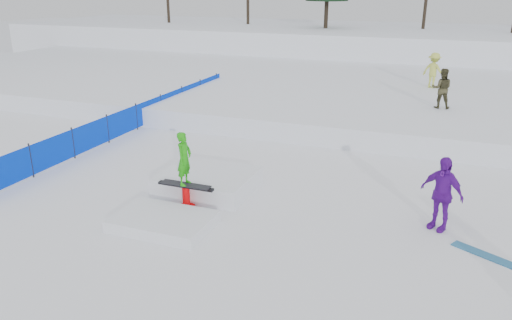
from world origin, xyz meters
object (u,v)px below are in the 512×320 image
(safety_fence, at_px, (137,117))
(jib_rail_feature, at_px, (196,189))
(walker_ygreen, at_px, (434,70))
(walker_olive, at_px, (442,88))
(spectator_purple, at_px, (441,193))

(safety_fence, distance_m, jib_rail_feature, 7.72)
(walker_ygreen, distance_m, jib_rail_feature, 15.69)
(safety_fence, distance_m, walker_olive, 12.55)
(safety_fence, distance_m, walker_ygreen, 14.41)
(walker_olive, xyz_separation_m, spectator_purple, (0.36, -9.70, -0.69))
(walker_ygreen, bearing_deg, walker_olive, 121.60)
(safety_fence, relative_size, walker_ygreen, 9.38)
(spectator_purple, bearing_deg, walker_ygreen, 121.53)
(walker_olive, height_order, spectator_purple, walker_olive)
(safety_fence, height_order, walker_ygreen, walker_ygreen)
(safety_fence, relative_size, walker_olive, 9.78)
(walker_ygreen, distance_m, spectator_purple, 14.09)
(walker_ygreen, xyz_separation_m, spectator_purple, (0.87, -14.05, -0.72))
(walker_ygreen, bearing_deg, safety_fence, 65.04)
(walker_olive, distance_m, jib_rail_feature, 11.97)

